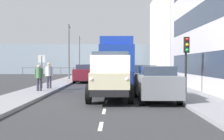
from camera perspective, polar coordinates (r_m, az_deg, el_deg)
name	(u,v)px	position (r m, az deg, el deg)	size (l,w,h in m)	color
ground_plane	(110,85)	(22.23, -0.46, -3.29)	(80.00, 80.00, 0.00)	#2D2D30
sidewalk_left	(163,84)	(22.59, 11.07, -3.05)	(2.25, 38.66, 0.15)	gray
sidewalk_right	(57,84)	(22.76, -11.91, -3.03)	(2.25, 38.66, 0.15)	gray
road_centreline_markings	(110,86)	(21.76, -0.48, -3.39)	(0.12, 34.45, 0.01)	silver
building_far_block	(186,35)	(33.35, 15.69, 7.29)	(6.77, 14.09, 10.50)	silver
sea_horizon	(112,59)	(44.48, 0.07, 2.34)	(80.00, 0.80, 5.00)	#8C9EAD
seawall_railing	(112,69)	(40.89, 0.03, 0.19)	(28.08, 0.08, 1.20)	#4C5156
truck_vintage_cream	(110,77)	(13.28, -0.38, -1.45)	(2.17, 5.64, 2.43)	black
lorry_cargo_blue	(116,60)	(21.39, 0.95, 2.08)	(2.58, 8.20, 3.87)	#193899
car_grey_kerbside_near	(156,83)	(13.17, 9.45, -2.72)	(1.90, 4.30, 1.72)	slate
car_navy_kerbside_1	(143,77)	(18.79, 6.79, -1.45)	(1.89, 4.11, 1.72)	navy
car_maroon_oppositeside_0	(85,73)	(25.41, -5.83, -0.67)	(1.93, 4.00, 1.72)	maroon
car_teal_oppositeside_1	(90,71)	(30.50, -4.76, -0.31)	(1.80, 4.04, 1.72)	#1E6670
car_red_oppositeside_2	(94,70)	(36.76, -3.84, 0.01)	(1.86, 4.26, 1.72)	#B21E1E
pedestrian_with_bag	(39,75)	(16.81, -15.51, -1.15)	(0.53, 0.34, 1.62)	#383342
pedestrian_couple_b	(49,73)	(18.24, -13.48, -0.69)	(0.53, 0.34, 1.74)	#383342
traffic_light_near	(186,52)	(15.64, 15.79, 3.68)	(0.28, 0.41, 3.20)	black
lamp_post_promenade	(69,46)	(28.87, -9.26, 5.13)	(0.32, 1.14, 5.88)	#59595B
lamp_post_far	(80,51)	(38.63, -7.03, 4.01)	(0.32, 1.14, 5.61)	#59595B
street_sign	(42,66)	(18.42, -14.96, 0.90)	(0.50, 0.07, 2.25)	#4C4C4C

